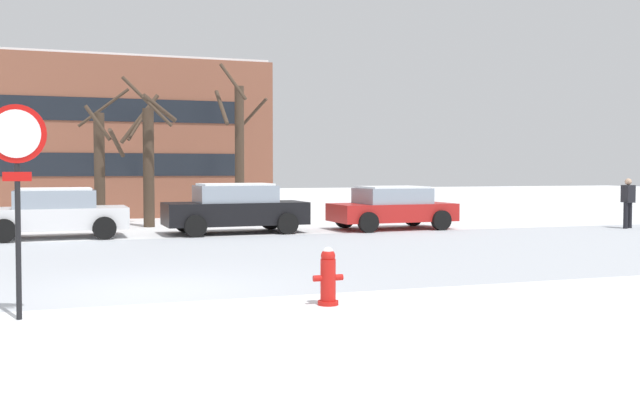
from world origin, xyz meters
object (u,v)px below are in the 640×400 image
at_px(parked_car_black, 235,208).
at_px(pedestrian_crossing, 628,199).
at_px(stop_sign, 17,169).
at_px(parked_car_white, 55,213).
at_px(parked_car_red, 392,207).
at_px(fire_hydrant, 328,276).

height_order(parked_car_black, pedestrian_crossing, pedestrian_crossing).
bearing_deg(parked_car_black, stop_sign, -114.31).
bearing_deg(parked_car_white, stop_sign, -89.80).
distance_m(stop_sign, pedestrian_crossing, 19.94).
height_order(stop_sign, parked_car_white, stop_sign).
bearing_deg(pedestrian_crossing, parked_car_red, 163.80).
bearing_deg(parked_car_white, parked_car_red, -0.98).
distance_m(fire_hydrant, parked_car_red, 13.08).
relative_size(stop_sign, pedestrian_crossing, 1.68).
bearing_deg(stop_sign, parked_car_white, 90.20).
distance_m(parked_car_white, pedestrian_crossing, 17.96).
bearing_deg(pedestrian_crossing, stop_sign, -153.14).
xyz_separation_m(stop_sign, parked_car_black, (5.11, 11.31, -1.18)).
xyz_separation_m(parked_car_black, pedestrian_crossing, (12.65, -2.31, 0.19)).
bearing_deg(stop_sign, pedestrian_crossing, 26.86).
bearing_deg(parked_car_white, fire_hydrant, -70.47).
height_order(fire_hydrant, parked_car_red, parked_car_red).
relative_size(fire_hydrant, pedestrian_crossing, 0.51).
distance_m(fire_hydrant, pedestrian_crossing, 16.56).
distance_m(stop_sign, parked_car_red, 15.22).
bearing_deg(fire_hydrant, parked_car_white, 109.53).
distance_m(stop_sign, parked_car_black, 12.47).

